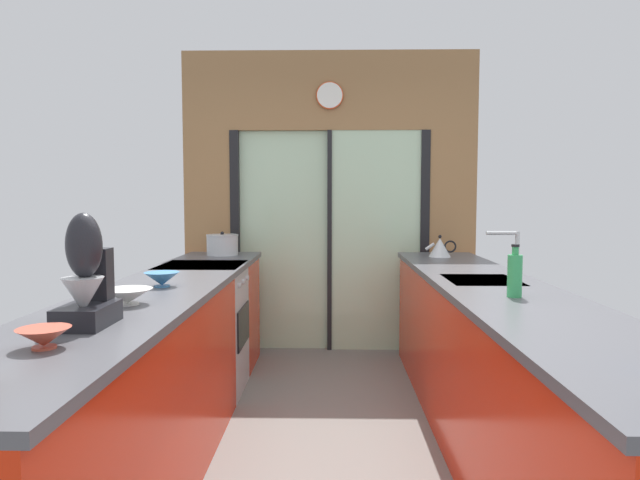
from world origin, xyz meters
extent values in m
cube|color=slate|center=(0.00, 0.60, -0.01)|extent=(5.04, 7.60, 0.02)
cube|color=olive|center=(0.00, 2.40, 2.35)|extent=(2.64, 0.08, 0.70)
cube|color=#B2D1AD|center=(-0.42, 2.42, 1.00)|extent=(0.80, 0.02, 2.00)
cube|color=#B2D1AD|center=(0.42, 2.38, 1.00)|extent=(0.80, 0.02, 2.00)
cube|color=black|center=(-0.86, 2.40, 1.00)|extent=(0.08, 0.10, 2.00)
cube|color=black|center=(0.86, 2.40, 1.00)|extent=(0.08, 0.10, 2.00)
cube|color=black|center=(0.00, 2.40, 1.00)|extent=(0.04, 0.10, 2.00)
cube|color=olive|center=(-1.11, 2.40, 1.00)|extent=(0.42, 0.08, 2.00)
cube|color=olive|center=(1.11, 2.40, 1.00)|extent=(0.42, 0.08, 2.00)
cylinder|color=white|center=(0.00, 2.34, 2.30)|extent=(0.22, 0.03, 0.22)
torus|color=#DB4C23|center=(0.00, 2.34, 2.30)|extent=(0.24, 0.02, 0.24)
cube|color=red|center=(-0.91, -0.33, 0.44)|extent=(0.58, 2.55, 0.88)
cube|color=red|center=(-0.91, 1.88, 0.44)|extent=(0.58, 0.65, 0.88)
cube|color=#4C4C51|center=(-0.91, 0.30, 0.90)|extent=(0.62, 3.80, 0.04)
cube|color=red|center=(0.91, 0.30, 0.44)|extent=(0.58, 3.80, 0.88)
cube|color=#4C4C51|center=(0.91, 0.30, 0.90)|extent=(0.62, 3.80, 0.04)
cube|color=#B7BABC|center=(0.89, 0.55, 0.90)|extent=(0.40, 0.48, 0.05)
cylinder|color=#B7BABC|center=(1.09, 0.55, 1.06)|extent=(0.02, 0.02, 0.28)
cylinder|color=#B7BABC|center=(1.00, 0.55, 1.19)|extent=(0.18, 0.02, 0.02)
cube|color=#B7BABC|center=(-0.91, 1.25, 0.44)|extent=(0.58, 0.60, 0.88)
cube|color=black|center=(-0.61, 1.25, 0.48)|extent=(0.01, 0.48, 0.28)
cube|color=black|center=(-0.91, 1.25, 0.91)|extent=(0.58, 0.60, 0.03)
cylinder|color=#B7BABC|center=(-0.61, 1.07, 0.80)|extent=(0.02, 0.04, 0.04)
cylinder|color=#B7BABC|center=(-0.61, 1.25, 0.80)|extent=(0.02, 0.04, 0.04)
cylinder|color=#B7BABC|center=(-0.61, 1.43, 0.80)|extent=(0.02, 0.04, 0.04)
cylinder|color=#BC4C38|center=(-0.89, -0.98, 0.92)|extent=(0.07, 0.07, 0.01)
cone|color=#BC4C38|center=(-0.89, -0.98, 0.96)|extent=(0.17, 0.17, 0.06)
cylinder|color=silver|center=(-0.89, -0.25, 0.92)|extent=(0.10, 0.10, 0.01)
cone|color=silver|center=(-0.89, -0.25, 0.96)|extent=(0.22, 0.22, 0.06)
cylinder|color=teal|center=(-0.89, 0.25, 0.92)|extent=(0.08, 0.08, 0.01)
cone|color=teal|center=(-0.89, 0.25, 0.96)|extent=(0.19, 0.19, 0.07)
cube|color=black|center=(-0.89, -0.66, 0.96)|extent=(0.17, 0.26, 0.08)
cube|color=black|center=(-0.89, -0.56, 1.10)|extent=(0.10, 0.08, 0.20)
ellipsoid|color=black|center=(-0.89, -0.67, 1.22)|extent=(0.13, 0.12, 0.24)
cone|color=#B7BABC|center=(-0.89, -0.69, 1.04)|extent=(0.15, 0.15, 0.13)
cylinder|color=#B7BABC|center=(-0.89, 1.92, 1.00)|extent=(0.26, 0.26, 0.16)
cylinder|color=#B7BABC|center=(-0.89, 1.92, 1.09)|extent=(0.26, 0.26, 0.01)
sphere|color=black|center=(-0.89, 1.92, 1.10)|extent=(0.03, 0.03, 0.03)
cone|color=#B7BABC|center=(0.89, 1.81, 1.00)|extent=(0.18, 0.18, 0.15)
sphere|color=black|center=(0.89, 1.81, 1.08)|extent=(0.03, 0.03, 0.03)
cylinder|color=#B7BABC|center=(0.81, 1.81, 1.00)|extent=(0.08, 0.02, 0.07)
torus|color=black|center=(0.97, 1.81, 1.00)|extent=(0.10, 0.01, 0.10)
cylinder|color=#339E56|center=(0.89, -0.02, 1.02)|extent=(0.07, 0.07, 0.20)
cylinder|color=#339E56|center=(0.89, -0.02, 1.14)|extent=(0.03, 0.03, 0.04)
cylinder|color=black|center=(0.89, -0.02, 1.17)|extent=(0.04, 0.04, 0.01)
camera|label=1|loc=(0.01, -2.69, 1.39)|focal=31.41mm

